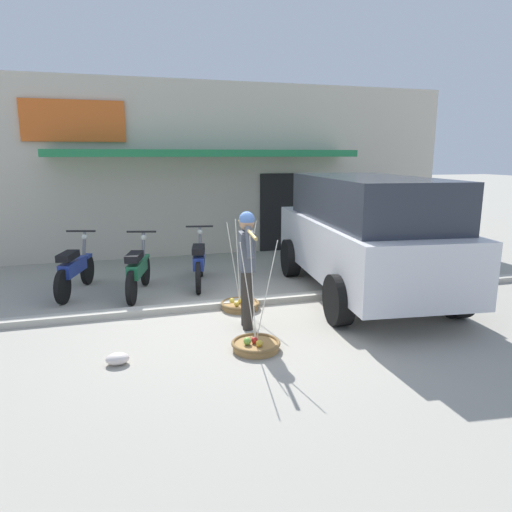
% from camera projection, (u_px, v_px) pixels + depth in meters
% --- Properties ---
extents(ground_plane, '(90.00, 90.00, 0.00)m').
position_uv_depth(ground_plane, '(242.00, 320.00, 7.11)').
color(ground_plane, '#9E998C').
extents(sidewalk_curb, '(20.00, 0.24, 0.10)m').
position_uv_depth(sidewalk_curb, '(231.00, 303.00, 7.75)').
color(sidewalk_curb, '#BAB4A5').
rests_on(sidewalk_curb, ground).
extents(fruit_vendor, '(0.26, 1.65, 1.70)m').
position_uv_depth(fruit_vendor, '(247.00, 262.00, 6.61)').
color(fruit_vendor, '#2D2823').
rests_on(fruit_vendor, ground).
extents(fruit_basket_left_side, '(0.64, 0.64, 1.45)m').
position_uv_depth(fruit_basket_left_side, '(240.00, 304.00, 7.60)').
color(fruit_basket_left_side, '#9E7542').
rests_on(fruit_basket_left_side, ground).
extents(fruit_basket_right_side, '(0.64, 0.64, 1.45)m').
position_uv_depth(fruit_basket_right_side, '(256.00, 345.00, 6.00)').
color(fruit_basket_right_side, '#9E7542').
rests_on(fruit_basket_right_side, ground).
extents(motorcycle_nearest_shop, '(0.66, 1.78, 1.09)m').
position_uv_depth(motorcycle_nearest_shop, '(74.00, 269.00, 8.37)').
color(motorcycle_nearest_shop, black).
rests_on(motorcycle_nearest_shop, ground).
extents(motorcycle_second_in_row, '(0.63, 1.79, 1.09)m').
position_uv_depth(motorcycle_second_in_row, '(138.00, 270.00, 8.31)').
color(motorcycle_second_in_row, black).
rests_on(motorcycle_second_in_row, ground).
extents(motorcycle_third_in_row, '(0.58, 1.80, 1.09)m').
position_uv_depth(motorcycle_third_in_row, '(199.00, 262.00, 8.95)').
color(motorcycle_third_in_row, black).
rests_on(motorcycle_third_in_row, ground).
extents(parked_truck, '(2.56, 4.98, 2.10)m').
position_uv_depth(parked_truck, '(364.00, 232.00, 8.22)').
color(parked_truck, silver).
rests_on(parked_truck, ground).
extents(storefront_building, '(13.00, 6.00, 4.20)m').
position_uv_depth(storefront_building, '(190.00, 167.00, 13.72)').
color(storefront_building, beige).
rests_on(storefront_building, ground).
extents(plastic_litter_bag, '(0.28, 0.22, 0.14)m').
position_uv_depth(plastic_litter_bag, '(117.00, 359.00, 5.59)').
color(plastic_litter_bag, silver).
rests_on(plastic_litter_bag, ground).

